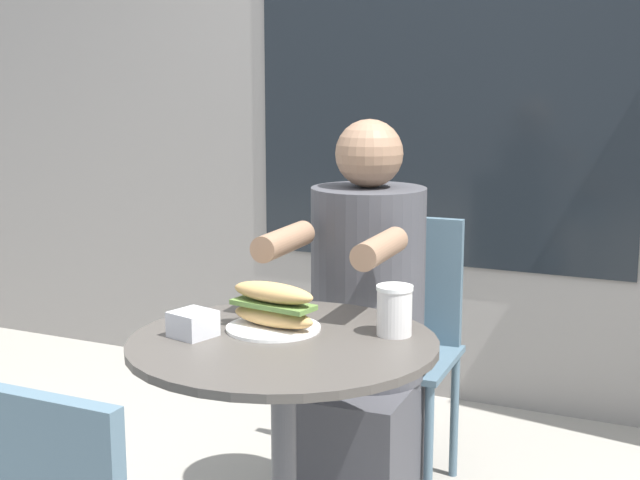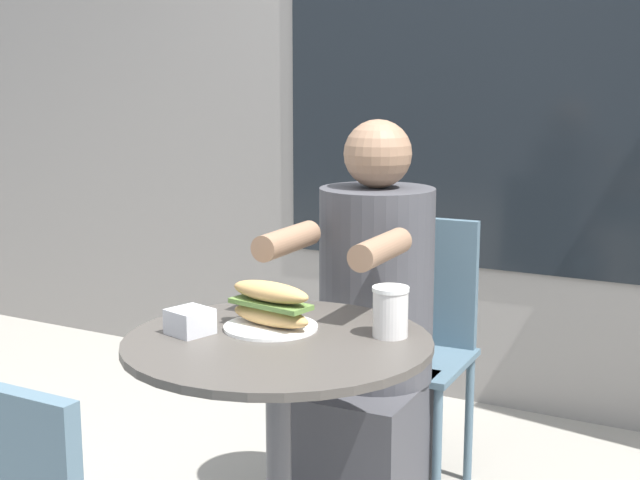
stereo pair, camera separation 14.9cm
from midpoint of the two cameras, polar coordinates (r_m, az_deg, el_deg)
The scene contains 7 objects.
storefront_wall at distance 3.57m, azimuth 9.26°, elevation 11.60°, with size 8.00×0.09×2.80m.
cafe_table at distance 2.13m, azimuth -4.39°, elevation -11.34°, with size 0.72×0.72×0.72m.
diner_chair at distance 2.91m, azimuth 3.79°, elevation -5.53°, with size 0.40×0.40×0.87m.
seated_diner at distance 2.60m, azimuth 1.14°, elevation -7.36°, with size 0.36×0.60×1.20m.
sandwich_on_plate at distance 2.14m, azimuth -5.02°, elevation -4.45°, with size 0.23×0.23×0.11m.
drink_cup at distance 2.09m, azimuth 2.74°, elevation -4.53°, with size 0.09×0.09×0.12m.
napkin_box at distance 2.11m, azimuth -10.16°, elevation -5.32°, with size 0.11×0.11×0.06m.
Camera 1 is at (0.92, -1.75, 1.32)m, focal length 50.00 mm.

